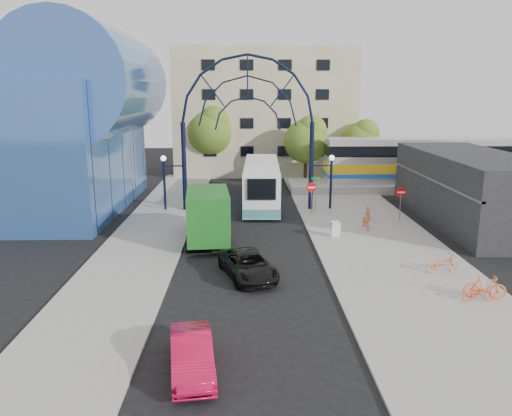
{
  "coord_description": "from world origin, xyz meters",
  "views": [
    {
      "loc": [
        -0.21,
        -24.91,
        9.25
      ],
      "look_at": [
        0.46,
        6.0,
        2.04
      ],
      "focal_mm": 35.0,
      "sensor_mm": 36.0,
      "label": 1
    }
  ],
  "objects_px": {
    "gateway_arch": "(248,101)",
    "bike_far_c": "(479,292)",
    "bike_far_b": "(485,287)",
    "street_name_sign": "(316,187)",
    "bike_near_a": "(366,221)",
    "black_suv": "(248,265)",
    "tree_north_b": "(211,130)",
    "bike_far_a": "(443,263)",
    "tree_north_a": "(307,139)",
    "green_truck": "(208,215)",
    "train_car": "(457,160)",
    "stop_sign": "(312,190)",
    "city_bus": "(261,183)",
    "sandwich_board": "(336,227)",
    "bike_near_b": "(368,213)",
    "red_sedan": "(192,354)",
    "do_not_enter_sign": "(401,196)",
    "tree_north_c": "(361,140)"
  },
  "relations": [
    {
      "from": "stop_sign",
      "to": "gateway_arch",
      "type": "bearing_deg",
      "value": 157.37
    },
    {
      "from": "tree_north_b",
      "to": "bike_far_a",
      "type": "height_order",
      "value": "tree_north_b"
    },
    {
      "from": "black_suv",
      "to": "bike_far_c",
      "type": "xyz_separation_m",
      "value": [
        10.32,
        -3.45,
        -0.13
      ]
    },
    {
      "from": "do_not_enter_sign",
      "to": "bike_far_a",
      "type": "bearing_deg",
      "value": -95.33
    },
    {
      "from": "tree_north_b",
      "to": "bike_far_c",
      "type": "distance_m",
      "value": 37.33
    },
    {
      "from": "gateway_arch",
      "to": "bike_far_c",
      "type": "bearing_deg",
      "value": -60.82
    },
    {
      "from": "green_truck",
      "to": "bike_near_b",
      "type": "distance_m",
      "value": 12.44
    },
    {
      "from": "tree_north_b",
      "to": "bike_far_b",
      "type": "distance_m",
      "value": 37.22
    },
    {
      "from": "stop_sign",
      "to": "sandwich_board",
      "type": "xyz_separation_m",
      "value": [
        0.8,
        -6.02,
        -1.25
      ]
    },
    {
      "from": "bike_near_b",
      "to": "train_car",
      "type": "bearing_deg",
      "value": 49.98
    },
    {
      "from": "bike_near_a",
      "to": "tree_north_b",
      "type": "bearing_deg",
      "value": 119.45
    },
    {
      "from": "stop_sign",
      "to": "tree_north_a",
      "type": "height_order",
      "value": "tree_north_a"
    },
    {
      "from": "bike_far_c",
      "to": "gateway_arch",
      "type": "bearing_deg",
      "value": 28.15
    },
    {
      "from": "train_car",
      "to": "tree_north_b",
      "type": "bearing_deg",
      "value": 161.64
    },
    {
      "from": "green_truck",
      "to": "bike_near_b",
      "type": "xyz_separation_m",
      "value": [
        11.38,
        4.91,
        -1.12
      ]
    },
    {
      "from": "train_car",
      "to": "green_truck",
      "type": "bearing_deg",
      "value": -143.83
    },
    {
      "from": "bike_far_b",
      "to": "street_name_sign",
      "type": "bearing_deg",
      "value": 27.84
    },
    {
      "from": "stop_sign",
      "to": "street_name_sign",
      "type": "distance_m",
      "value": 0.74
    },
    {
      "from": "stop_sign",
      "to": "tree_north_b",
      "type": "height_order",
      "value": "tree_north_b"
    },
    {
      "from": "stop_sign",
      "to": "bike_far_c",
      "type": "distance_m",
      "value": 17.25
    },
    {
      "from": "gateway_arch",
      "to": "bike_near_b",
      "type": "relative_size",
      "value": 8.55
    },
    {
      "from": "do_not_enter_sign",
      "to": "red_sedan",
      "type": "distance_m",
      "value": 23.64
    },
    {
      "from": "green_truck",
      "to": "bike_far_a",
      "type": "relative_size",
      "value": 3.86
    },
    {
      "from": "tree_north_a",
      "to": "green_truck",
      "type": "distance_m",
      "value": 22.4
    },
    {
      "from": "tree_north_b",
      "to": "tree_north_c",
      "type": "xyz_separation_m",
      "value": [
        16.0,
        -2.0,
        -0.99
      ]
    },
    {
      "from": "do_not_enter_sign",
      "to": "sandwich_board",
      "type": "relative_size",
      "value": 2.51
    },
    {
      "from": "train_car",
      "to": "bike_far_c",
      "type": "distance_m",
      "value": 28.17
    },
    {
      "from": "sandwich_board",
      "to": "bike_far_c",
      "type": "xyz_separation_m",
      "value": [
        4.62,
        -10.28,
        -0.22
      ]
    },
    {
      "from": "sandwich_board",
      "to": "bike_far_a",
      "type": "bearing_deg",
      "value": -56.18
    },
    {
      "from": "green_truck",
      "to": "black_suv",
      "type": "xyz_separation_m",
      "value": [
        2.48,
        -6.34,
        -1.07
      ]
    },
    {
      "from": "bike_near_a",
      "to": "black_suv",
      "type": "bearing_deg",
      "value": -131.88
    },
    {
      "from": "gateway_arch",
      "to": "red_sedan",
      "type": "distance_m",
      "value": 25.04
    },
    {
      "from": "tree_north_b",
      "to": "bike_far_c",
      "type": "relative_size",
      "value": 5.23
    },
    {
      "from": "black_suv",
      "to": "gateway_arch",
      "type": "bearing_deg",
      "value": 72.32
    },
    {
      "from": "green_truck",
      "to": "bike_far_c",
      "type": "bearing_deg",
      "value": -42.55
    },
    {
      "from": "sandwich_board",
      "to": "bike_far_b",
      "type": "relative_size",
      "value": 0.53
    },
    {
      "from": "tree_north_c",
      "to": "bike_far_b",
      "type": "distance_m",
      "value": 32.22
    },
    {
      "from": "tree_north_b",
      "to": "black_suv",
      "type": "relative_size",
      "value": 1.71
    },
    {
      "from": "city_bus",
      "to": "bike_far_c",
      "type": "distance_m",
      "value": 22.53
    },
    {
      "from": "bike_far_c",
      "to": "city_bus",
      "type": "bearing_deg",
      "value": 22.75
    },
    {
      "from": "do_not_enter_sign",
      "to": "bike_far_b",
      "type": "height_order",
      "value": "do_not_enter_sign"
    },
    {
      "from": "gateway_arch",
      "to": "tree_north_c",
      "type": "distance_m",
      "value": 18.95
    },
    {
      "from": "tree_north_b",
      "to": "black_suv",
      "type": "xyz_separation_m",
      "value": [
        3.78,
        -30.78,
        -4.62
      ]
    },
    {
      "from": "bike_near_a",
      "to": "do_not_enter_sign",
      "type": "bearing_deg",
      "value": 35.24
    },
    {
      "from": "bike_far_b",
      "to": "bike_near_b",
      "type": "bearing_deg",
      "value": 16.98
    },
    {
      "from": "red_sedan",
      "to": "bike_far_b",
      "type": "bearing_deg",
      "value": 15.39
    },
    {
      "from": "green_truck",
      "to": "train_car",
      "type": "bearing_deg",
      "value": 31.05
    },
    {
      "from": "sandwich_board",
      "to": "bike_near_a",
      "type": "relative_size",
      "value": 0.53
    },
    {
      "from": "bike_far_a",
      "to": "sandwich_board",
      "type": "bearing_deg",
      "value": 23.08
    },
    {
      "from": "tree_north_a",
      "to": "bike_near_a",
      "type": "relative_size",
      "value": 3.76
    }
  ]
}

